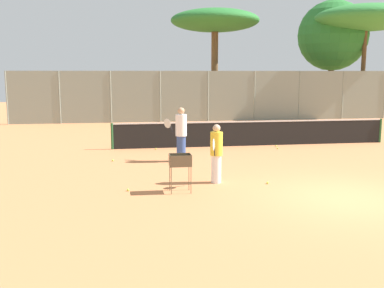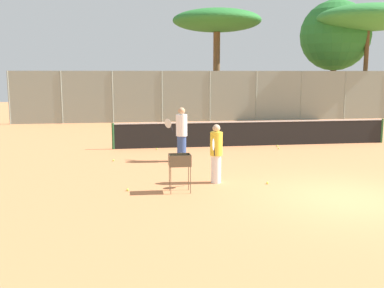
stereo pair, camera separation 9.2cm
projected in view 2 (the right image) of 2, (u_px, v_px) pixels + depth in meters
The scene contains 16 objects.
ground_plane at pixel (347, 199), 11.10m from camera, with size 80.00×80.00×0.00m, color #D37F4C.
tennis_net at pixel (254, 133), 19.08m from camera, with size 11.90×0.10×1.07m.
back_fence at pixel (210, 96), 28.69m from camera, with size 24.63×0.08×3.20m.
tree_0 at pixel (335, 36), 33.07m from camera, with size 5.12×5.12×8.36m.
tree_1 at pixel (217, 22), 31.62m from camera, with size 6.26×6.26×7.50m.
tree_2 at pixel (369, 18), 31.11m from camera, with size 7.11×7.11×7.74m.
player_white_outfit at pixel (216, 153), 12.59m from camera, with size 0.44×0.86×1.66m.
player_red_cap at pixel (181, 134), 15.67m from camera, with size 0.81×0.68×1.90m.
ball_cart at pixel (180, 163), 11.61m from camera, with size 0.56×0.41×1.00m.
tennis_ball_1 at pixel (113, 160), 15.83m from camera, with size 0.07×0.07×0.07m, color #D1E54C.
tennis_ball_3 at pixel (157, 149), 18.20m from camera, with size 0.07×0.07×0.07m, color #D1E54C.
tennis_ball_4 at pixel (128, 190), 11.83m from camera, with size 0.07×0.07×0.07m, color #D1E54C.
tennis_ball_5 at pixel (277, 146), 18.92m from camera, with size 0.07×0.07×0.07m, color #D1E54C.
tennis_ball_7 at pixel (267, 183), 12.57m from camera, with size 0.07×0.07×0.07m, color #D1E54C.
tennis_ball_8 at pixel (279, 148), 18.32m from camera, with size 0.07×0.07×0.07m, color #D1E54C.
parked_car at pixel (302, 107), 31.97m from camera, with size 4.20×1.70×1.60m.
Camera 2 is at (-5.40, -10.06, 3.09)m, focal length 42.00 mm.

